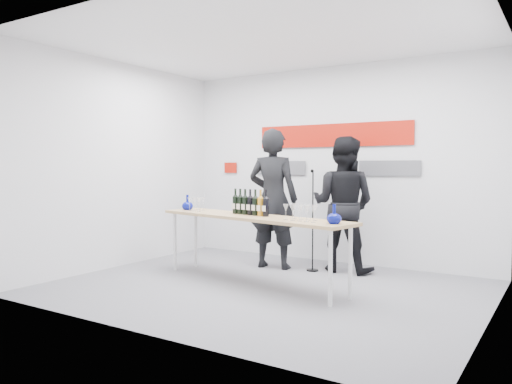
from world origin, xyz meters
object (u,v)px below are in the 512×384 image
presenter_right (343,204)px  mic_stand (313,240)px  tasting_table (252,221)px  presenter_left (273,199)px

presenter_right → mic_stand: (-0.36, -0.22, -0.51)m
tasting_table → presenter_right: (0.69, 1.29, 0.15)m
tasting_table → presenter_left: 1.02m
presenter_left → mic_stand: 0.82m
presenter_right → mic_stand: 0.66m
presenter_right → tasting_table: bearing=59.7°
tasting_table → mic_stand: size_ratio=2.03×
presenter_left → mic_stand: size_ratio=1.40×
tasting_table → mic_stand: mic_stand is taller
presenter_left → presenter_right: size_ratio=1.07×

